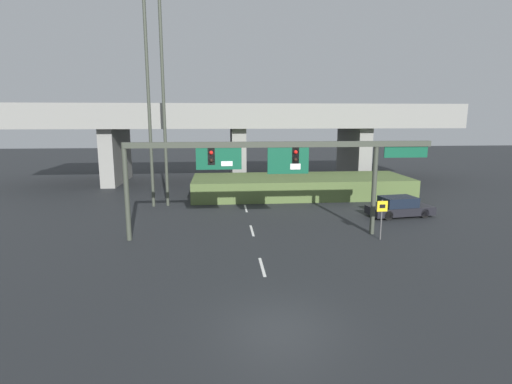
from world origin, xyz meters
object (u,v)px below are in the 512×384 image
(highway_light_pole_near, at_px, (163,98))
(highway_light_pole_far, at_px, (148,97))
(parked_sedan_near_right, at_px, (399,207))
(signal_gantry, at_px, (273,159))
(speed_limit_sign, at_px, (382,214))

(highway_light_pole_near, relative_size, highway_light_pole_far, 0.99)
(highway_light_pole_near, xyz_separation_m, parked_sedan_near_right, (16.64, -4.90, -7.62))
(highway_light_pole_far, distance_m, parked_sedan_near_right, 19.89)
(signal_gantry, bearing_deg, highway_light_pole_far, 133.25)
(signal_gantry, xyz_separation_m, speed_limit_sign, (6.02, -1.19, -3.03))
(highway_light_pole_near, height_order, parked_sedan_near_right, highway_light_pole_near)
(highway_light_pole_far, xyz_separation_m, parked_sedan_near_right, (17.71, -4.75, -7.71))
(highway_light_pole_near, relative_size, parked_sedan_near_right, 3.37)
(speed_limit_sign, bearing_deg, highway_light_pole_near, 142.56)
(signal_gantry, height_order, highway_light_pole_far, highway_light_pole_far)
(signal_gantry, relative_size, parked_sedan_near_right, 3.74)
(speed_limit_sign, distance_m, parked_sedan_near_right, 6.29)
(highway_light_pole_near, bearing_deg, signal_gantry, -51.19)
(speed_limit_sign, relative_size, parked_sedan_near_right, 0.49)
(signal_gantry, xyz_separation_m, highway_light_pole_far, (-8.24, 8.76, 3.82))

